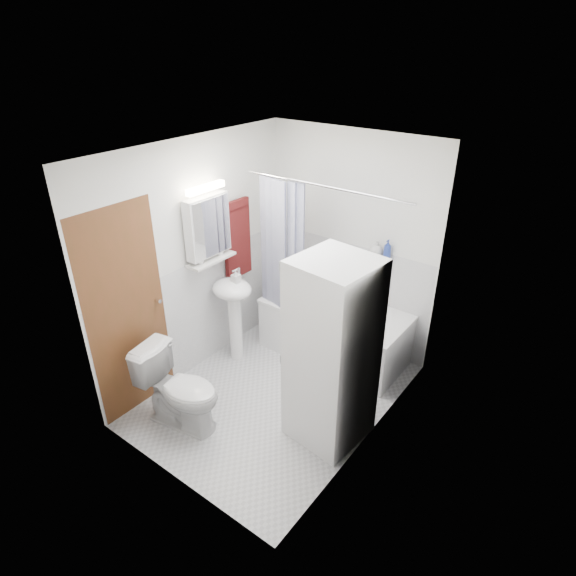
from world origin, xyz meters
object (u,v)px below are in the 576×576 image
Objects in this scene: washer_dryer at (332,353)px; toilet at (180,390)px; bathtub at (334,329)px; sink at (233,302)px.

toilet is (-1.13, -0.71, -0.47)m from washer_dryer.
washer_dryer reaches higher than bathtub.
toilet is (0.30, -1.05, -0.33)m from sink.
toilet is at bearing -73.90° from sink.
toilet is at bearing -107.15° from bathtub.
sink is 1.48m from washer_dryer.
bathtub is 1.82m from toilet.
washer_dryer is 2.21× the size of toilet.
sink reaches higher than toilet.
bathtub is at bearing 125.85° from washer_dryer.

